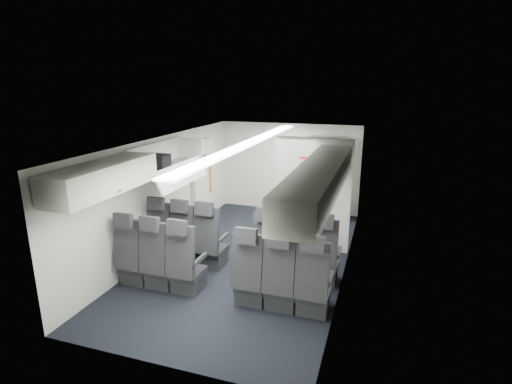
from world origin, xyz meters
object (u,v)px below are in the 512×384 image
Objects in this scene: seat_row_mid at (217,273)px; carry_on_bag at (157,161)px; seat_row_front at (239,249)px; galley_unit at (326,178)px; boarding_door at (203,181)px; flight_attendant at (290,194)px.

carry_on_bag reaches higher than seat_row_mid.
galley_unit reaches higher than seat_row_front.
carry_on_bag is (-1.42, -0.06, 1.42)m from seat_row_front.
galley_unit is 4.74× the size of carry_on_bag.
boarding_door is at bearing 118.77° from seat_row_mid.
galley_unit is 1.02× the size of boarding_door.
seat_row_front is 1.96m from flight_attendant.
flight_attendant is (2.08, -0.24, -0.04)m from boarding_door.
seat_row_mid is 1.75× the size of galley_unit.
galley_unit is at bearing -0.60° from flight_attendant.
flight_attendant is 4.56× the size of carry_on_bag.
seat_row_front is 1.79× the size of boarding_door.
seat_row_front is 1.00× the size of seat_row_mid.
flight_attendant is at bearing 76.58° from seat_row_front.
carry_on_bag is at bearing -84.24° from boarding_door.
seat_row_front is 3.43m from galley_unit.
carry_on_bag is (-1.42, 0.84, 1.42)m from seat_row_mid.
seat_row_front is 8.31× the size of carry_on_bag.
flight_attendant is (0.44, 1.85, 0.51)m from seat_row_front.
galley_unit is at bearing 73.72° from seat_row_front.
flight_attendant reaches higher than seat_row_mid.
boarding_door is 2.09m from flight_attendant.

